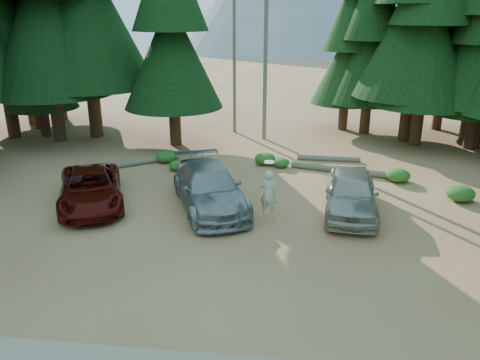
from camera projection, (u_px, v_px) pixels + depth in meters
The scene contains 18 objects.
ground at pixel (210, 252), 15.18m from camera, with size 160.00×160.00×0.00m, color #A16544.
forest_belt_north at pixel (252, 136), 29.19m from camera, with size 36.00×7.00×22.00m, color black, non-canonical shape.
snag_front at pixel (266, 37), 26.60m from camera, with size 0.24×0.24×12.00m, color #6F6559.
snag_back at pixel (234, 52), 28.56m from camera, with size 0.20×0.20×10.00m, color #6F6559.
red_pickup at pixel (91, 188), 18.60m from camera, with size 2.37×5.15×1.43m, color #530B07.
silver_minivan_center at pixel (209, 188), 18.37m from camera, with size 2.29×5.63×1.63m, color #93969A.
silver_minivan_right at pixel (351, 193), 17.86m from camera, with size 1.93×4.79×1.63m, color #B0AA9C.
frisbee_player at pixel (268, 193), 17.08m from camera, with size 0.75×0.59×2.11m.
log_left at pixel (139, 162), 23.70m from camera, with size 0.30×0.30×4.26m, color #6F6559.
log_mid at pixel (329, 158), 24.36m from camera, with size 0.27×0.27×3.25m, color #6F6559.
log_right at pixel (343, 170), 22.48m from camera, with size 0.33×0.33×5.13m, color #6F6559.
shrub_far_left at pixel (166, 156), 24.13m from camera, with size 1.08×1.08×0.59m, color #2A641E.
shrub_left at pixel (178, 165), 22.89m from camera, with size 0.88×0.88×0.48m, color #2A641E.
shrub_center_left at pixel (203, 164), 22.83m from camera, with size 1.14×1.14×0.63m, color #2A641E.
shrub_center_right at pixel (265, 159), 23.76m from camera, with size 1.07×1.07×0.59m, color #2A641E.
shrub_right at pixel (281, 163), 23.35m from camera, with size 0.85×0.85×0.47m, color #2A641E.
shrub_far_right at pixel (398, 175), 21.36m from camera, with size 1.08×1.08×0.59m, color #2A641E.
shrub_edge_east at pixel (460, 193), 19.19m from camera, with size 1.15×1.15×0.63m, color #2A641E.
Camera 1 is at (2.52, -13.28, 7.34)m, focal length 35.00 mm.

